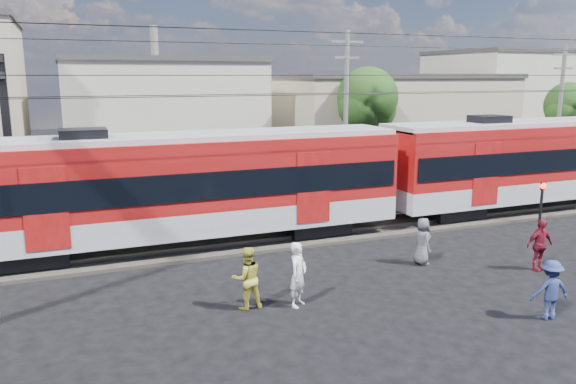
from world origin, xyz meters
name	(u,v)px	position (x,y,z in m)	size (l,w,h in m)	color
ground	(404,315)	(0.00, 0.00, 0.00)	(120.00, 120.00, 0.00)	black
track_bed	(290,235)	(0.00, 8.00, 0.06)	(70.00, 3.40, 0.12)	#2D2823
rail_near	(298,237)	(0.00, 7.25, 0.18)	(70.00, 0.12, 0.12)	#59544C
rail_far	(283,227)	(0.00, 8.75, 0.18)	(70.00, 0.12, 0.12)	#59544C
commuter_train	(188,183)	(-3.97, 8.00, 2.40)	(50.30, 3.08, 4.17)	black
catenary	(39,109)	(-8.65, 8.00, 5.14)	(70.00, 9.30, 7.52)	black
building_midwest	(158,114)	(-2.00, 27.00, 3.66)	(12.24, 12.24, 7.30)	#BAB6A3
building_mideast	(386,118)	(14.00, 24.00, 3.16)	(16.32, 10.20, 6.30)	tan
building_east	(499,99)	(28.00, 28.00, 4.16)	(10.20, 10.20, 8.30)	#BAB6A3
utility_pole_mid	(346,107)	(6.00, 15.00, 4.53)	(1.80, 0.24, 8.50)	slate
utility_pole_east	(560,108)	(20.00, 14.00, 4.28)	(1.80, 0.24, 8.00)	slate
tree_near	(369,101)	(9.19, 18.09, 4.66)	(3.82, 3.64, 6.72)	#382619
tree_far	(569,108)	(24.19, 17.09, 3.99)	(3.36, 3.12, 5.76)	#382619
pedestrian_a	(298,274)	(-2.35, 1.64, 0.90)	(0.66, 0.43, 1.80)	white
pedestrian_b	(247,278)	(-3.69, 1.99, 0.86)	(0.84, 0.65, 1.73)	gold
pedestrian_c	(550,290)	(3.36, -1.55, 0.79)	(1.03, 0.59, 1.59)	navy
pedestrian_d	(540,245)	(5.99, 1.39, 0.85)	(0.99, 0.41, 1.69)	maroon
pedestrian_e	(422,241)	(2.85, 3.31, 0.79)	(0.77, 0.50, 1.58)	#54545A
crossing_signal	(542,195)	(10.45, 5.70, 1.28)	(0.27, 0.27, 1.84)	black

